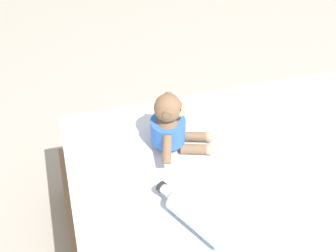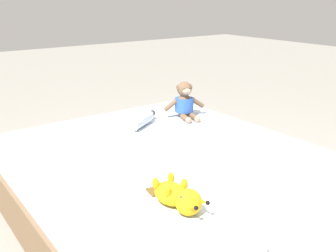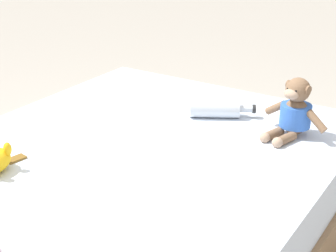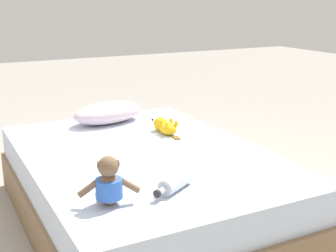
{
  "view_description": "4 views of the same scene",
  "coord_description": "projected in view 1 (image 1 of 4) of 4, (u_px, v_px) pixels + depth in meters",
  "views": [
    {
      "loc": [
        0.79,
        -0.9,
        1.84
      ],
      "look_at": [
        -0.45,
        -0.6,
        0.56
      ],
      "focal_mm": 56.1,
      "sensor_mm": 36.0,
      "label": 1
    },
    {
      "loc": [
        1.11,
        1.35,
        1.23
      ],
      "look_at": [
        -0.08,
        -0.28,
        0.55
      ],
      "focal_mm": 42.06,
      "sensor_mm": 36.0,
      "label": 2
    },
    {
      "loc": [
        -1.06,
        1.27,
        1.31
      ],
      "look_at": [
        -0.05,
        -0.29,
        0.51
      ],
      "focal_mm": 56.23,
      "sensor_mm": 36.0,
      "label": 3
    },
    {
      "loc": [
        -1.1,
        -2.43,
        1.37
      ],
      "look_at": [
        0.31,
        0.26,
        0.52
      ],
      "focal_mm": 49.26,
      "sensor_mm": 36.0,
      "label": 4
    }
  ],
  "objects": [
    {
      "name": "glass_bottle",
      "position": [
        197.0,
        216.0,
        1.61
      ],
      "size": [
        0.27,
        0.19,
        0.08
      ],
      "color": "silver",
      "rests_on": "bed"
    },
    {
      "name": "plush_monkey",
      "position": [
        171.0,
        127.0,
        1.81
      ],
      "size": [
        0.28,
        0.24,
        0.24
      ],
      "color": "brown",
      "rests_on": "bed"
    }
  ]
}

